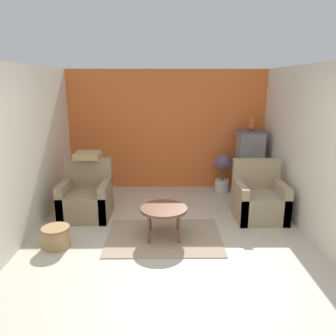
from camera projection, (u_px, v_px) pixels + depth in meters
name	position (u px, v px, depth m)	size (l,w,h in m)	color
ground_plane	(170.00, 275.00, 3.78)	(20.00, 20.00, 0.00)	beige
wall_back_accent	(167.00, 130.00, 6.69)	(4.10, 0.06, 2.41)	orange
wall_left	(37.00, 146.00, 5.05)	(0.06, 3.30, 2.41)	beige
wall_right	(298.00, 145.00, 5.09)	(0.06, 3.30, 2.41)	beige
area_rug	(164.00, 237.00, 4.70)	(1.62, 1.20, 0.01)	gray
coffee_table	(164.00, 210.00, 4.60)	(0.66, 0.66, 0.45)	brown
armchair_left	(87.00, 199.00, 5.38)	(0.77, 0.76, 0.92)	#8E7A5B
armchair_right	(259.00, 200.00, 5.32)	(0.77, 0.76, 0.92)	#9E896B
birdcage	(249.00, 162.00, 6.43)	(0.49, 0.49, 1.25)	#555559
parrot	(251.00, 125.00, 6.24)	(0.12, 0.21, 0.25)	#D14C2D
potted_plant	(222.00, 170.00, 6.56)	(0.35, 0.32, 0.77)	beige
wicker_basket	(56.00, 236.00, 4.38)	(0.38, 0.38, 0.28)	#A37F51
throw_pillow	(88.00, 155.00, 5.47)	(0.41, 0.41, 0.10)	tan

